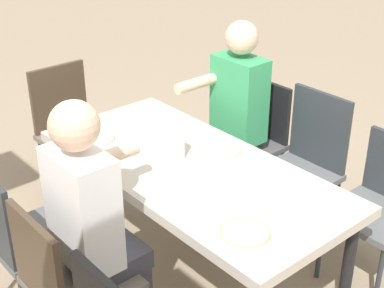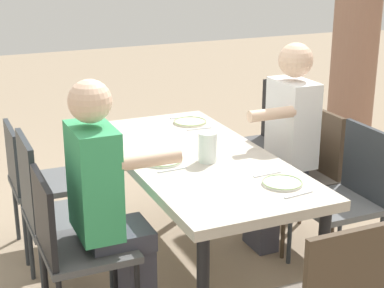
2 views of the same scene
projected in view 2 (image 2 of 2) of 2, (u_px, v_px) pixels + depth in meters
ground_plane at (197, 270)px, 3.80m from camera, size 16.00×16.00×0.00m
dining_table at (197, 167)px, 3.59m from camera, size 1.77×0.82×0.75m
chair_west_north at (263, 138)px, 4.53m from camera, size 0.44×0.44×0.94m
chair_west_south at (35, 178)px, 3.91m from camera, size 0.44×0.44×0.85m
chair_mid_north at (305, 167)px, 4.05m from camera, size 0.44×0.44×0.88m
chair_mid_south at (51, 207)px, 3.41m from camera, size 0.44×0.44×0.94m
chair_east_north at (349, 191)px, 3.66m from camera, size 0.44×0.44×0.90m
chair_east_south at (72, 242)px, 3.02m from camera, size 0.44×0.44×0.89m
diner_woman_green at (284, 140)px, 3.92m from camera, size 0.35×0.50×1.34m
diner_man_white at (108, 201)px, 3.03m from camera, size 0.35×0.49×1.33m
plate_0 at (190, 122)px, 4.19m from camera, size 0.22×0.22×0.02m
fork_0 at (181, 117)px, 4.32m from camera, size 0.02×0.17×0.01m
spoon_0 at (199, 129)px, 4.06m from camera, size 0.03×0.17×0.01m
plate_1 at (162, 160)px, 3.47m from camera, size 0.23×0.23×0.02m
fork_1 at (153, 153)px, 3.60m from camera, size 0.02×0.17×0.01m
spoon_1 at (172, 170)px, 3.34m from camera, size 0.03×0.17×0.01m
plate_2 at (282, 183)px, 3.15m from camera, size 0.21×0.21×0.02m
fork_2 at (267, 174)px, 3.28m from camera, size 0.03×0.17×0.01m
spoon_2 at (298, 195)px, 3.02m from camera, size 0.04×0.17×0.01m
water_pitcher at (208, 149)px, 3.45m from camera, size 0.10×0.10×0.17m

